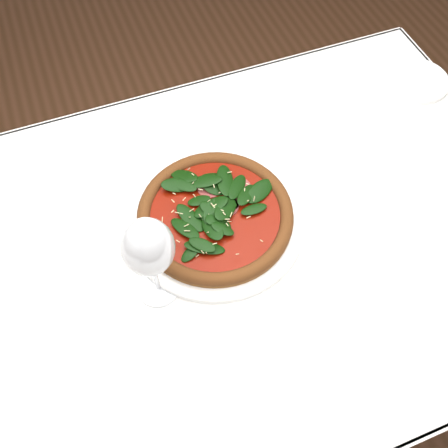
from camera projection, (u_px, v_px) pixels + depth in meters
name	position (u px, v px, depth m)	size (l,w,h in m)	color
ground	(226.00, 364.00, 1.52)	(6.00, 6.00, 0.00)	brown
dining_table	(227.00, 268.00, 0.96)	(1.21, 0.81, 0.75)	white
plate	(215.00, 219.00, 0.90)	(0.32, 0.32, 0.01)	white
pizza	(215.00, 213.00, 0.88)	(0.28, 0.28, 0.04)	brown
wine_glass	(148.00, 249.00, 0.72)	(0.08, 0.08, 0.19)	silver
saucer_far	(418.00, 80.00, 1.09)	(0.14, 0.14, 0.01)	white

